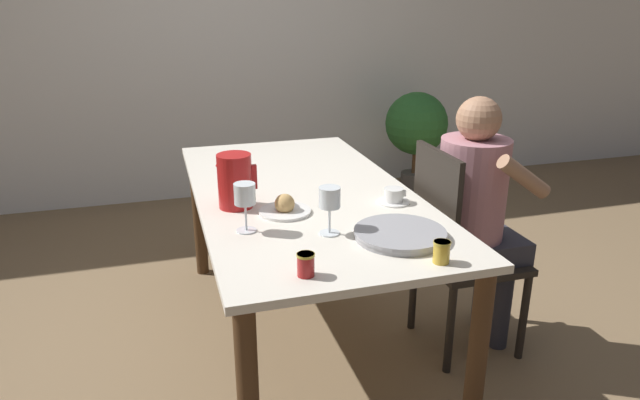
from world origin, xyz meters
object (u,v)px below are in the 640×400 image
(teacup_near_person, at_px, (394,197))
(bread_plate, at_px, (285,208))
(jam_jar_amber, at_px, (306,264))
(potted_plant, at_px, (416,127))
(jam_jar_red, at_px, (442,251))
(person_seated, at_px, (478,205))
(red_pitcher, at_px, (235,181))
(wine_glass_water, at_px, (330,200))
(chair_person_side, at_px, (456,248))
(wine_glass_juice, at_px, (245,197))
(serving_tray, at_px, (400,234))

(teacup_near_person, relative_size, bread_plate, 0.66)
(jam_jar_amber, distance_m, potted_plant, 3.05)
(bread_plate, bearing_deg, jam_jar_red, -56.50)
(person_seated, distance_m, red_pitcher, 1.07)
(wine_glass_water, xyz_separation_m, potted_plant, (1.45, 2.28, -0.32))
(chair_person_side, relative_size, bread_plate, 4.63)
(chair_person_side, bearing_deg, wine_glass_juice, -81.97)
(bread_plate, height_order, potted_plant, potted_plant)
(serving_tray, bearing_deg, jam_jar_red, -77.82)
(person_seated, bearing_deg, potted_plant, 161.53)
(serving_tray, xyz_separation_m, jam_jar_amber, (-0.40, -0.18, 0.03))
(red_pitcher, bearing_deg, jam_jar_amber, -80.22)
(wine_glass_juice, height_order, bread_plate, wine_glass_juice)
(wine_glass_water, distance_m, bread_plate, 0.30)
(person_seated, xyz_separation_m, red_pitcher, (-1.05, 0.12, 0.17))
(red_pitcher, distance_m, bread_plate, 0.23)
(serving_tray, relative_size, potted_plant, 0.39)
(chair_person_side, bearing_deg, teacup_near_person, -88.64)
(wine_glass_water, xyz_separation_m, serving_tray, (0.23, -0.11, -0.12))
(chair_person_side, distance_m, bread_plate, 0.83)
(bread_plate, xyz_separation_m, jam_jar_amber, (-0.06, -0.54, 0.02))
(serving_tray, bearing_deg, wine_glass_juice, 156.87)
(wine_glass_water, height_order, teacup_near_person, wine_glass_water)
(person_seated, height_order, teacup_near_person, person_seated)
(teacup_near_person, xyz_separation_m, jam_jar_red, (-0.08, -0.57, 0.01))
(bread_plate, bearing_deg, jam_jar_amber, -96.36)
(chair_person_side, height_order, red_pitcher, red_pitcher)
(wine_glass_water, xyz_separation_m, teacup_near_person, (0.36, 0.24, -0.11))
(serving_tray, height_order, bread_plate, bread_plate)
(person_seated, bearing_deg, wine_glass_juice, -82.37)
(chair_person_side, xyz_separation_m, wine_glass_water, (-0.68, -0.25, 0.39))
(serving_tray, bearing_deg, jam_jar_amber, -155.33)
(teacup_near_person, bearing_deg, person_seated, 1.82)
(jam_jar_red, bearing_deg, serving_tray, 102.18)
(chair_person_side, relative_size, jam_jar_amber, 13.03)
(jam_jar_red, bearing_deg, red_pitcher, 128.49)
(red_pitcher, xyz_separation_m, potted_plant, (1.73, 1.90, -0.30))
(red_pitcher, bearing_deg, wine_glass_water, -53.04)
(person_seated, height_order, serving_tray, person_seated)
(jam_jar_amber, xyz_separation_m, jam_jar_red, (0.45, -0.04, 0.00))
(jam_jar_amber, bearing_deg, red_pitcher, 99.78)
(chair_person_side, xyz_separation_m, potted_plant, (0.77, 2.03, 0.07))
(red_pitcher, bearing_deg, jam_jar_red, -51.51)
(teacup_near_person, distance_m, serving_tray, 0.37)
(person_seated, height_order, bread_plate, person_seated)
(jam_jar_amber, height_order, jam_jar_red, same)
(person_seated, distance_m, wine_glass_water, 0.83)
(person_seated, distance_m, wine_glass_juice, 1.08)
(chair_person_side, xyz_separation_m, jam_jar_amber, (-0.85, -0.54, 0.29))
(serving_tray, xyz_separation_m, potted_plant, (1.22, 2.39, -0.20))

